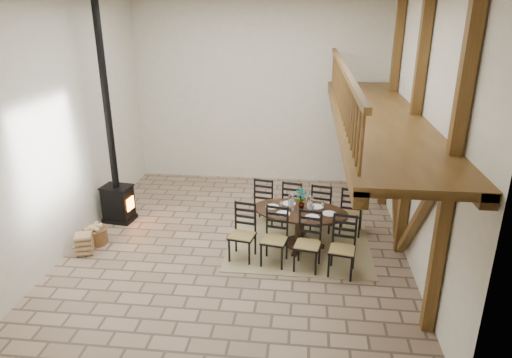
# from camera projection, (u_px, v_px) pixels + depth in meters

# --- Properties ---
(ground) EXTENTS (8.00, 8.00, 0.00)m
(ground) POSITION_uv_depth(u_px,v_px,m) (239.00, 242.00, 9.95)
(ground) COLOR gray
(ground) RESTS_ON ground
(room_shell) EXTENTS (7.02, 8.02, 5.01)m
(room_shell) POSITION_uv_depth(u_px,v_px,m) (298.00, 106.00, 8.76)
(room_shell) COLOR silver
(room_shell) RESTS_ON ground
(rug) EXTENTS (3.00, 2.50, 0.02)m
(rug) POSITION_uv_depth(u_px,v_px,m) (299.00, 245.00, 9.81)
(rug) COLOR tan
(rug) RESTS_ON ground
(dining_table) EXTENTS (2.82, 2.62, 1.29)m
(dining_table) POSITION_uv_depth(u_px,v_px,m) (300.00, 228.00, 9.67)
(dining_table) COLOR black
(dining_table) RESTS_ON ground
(wood_stove) EXTENTS (0.74, 0.61, 5.00)m
(wood_stove) POSITION_uv_depth(u_px,v_px,m) (115.00, 177.00, 10.56)
(wood_stove) COLOR black
(wood_stove) RESTS_ON ground
(log_basket) EXTENTS (0.52, 0.52, 0.43)m
(log_basket) POSITION_uv_depth(u_px,v_px,m) (95.00, 235.00, 9.83)
(log_basket) COLOR brown
(log_basket) RESTS_ON ground
(log_stack) EXTENTS (0.42, 0.43, 0.45)m
(log_stack) POSITION_uv_depth(u_px,v_px,m) (84.00, 244.00, 9.40)
(log_stack) COLOR tan
(log_stack) RESTS_ON ground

